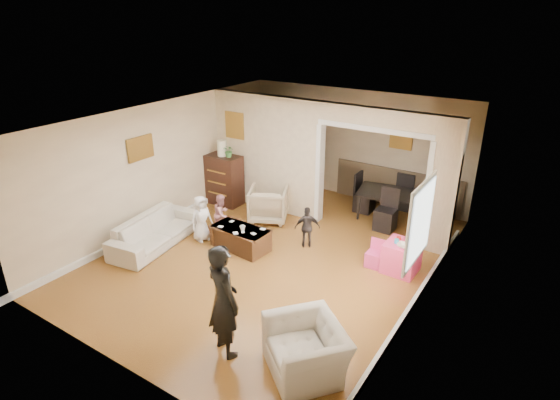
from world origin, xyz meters
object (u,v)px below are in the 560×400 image
Objects in this scene: table_lamp at (222,148)px; dresser at (224,180)px; coffee_cup at (243,228)px; play_table at (401,257)px; coffee_table at (241,238)px; child_kneel_a at (201,219)px; child_toddler at (307,227)px; armchair_front at (306,349)px; armchair_back at (268,204)px; dining_table at (396,206)px; adult_person at (223,301)px; child_kneel_b at (222,214)px; sofa at (155,231)px; cyan_cup at (397,241)px.

dresser is at bearing 0.00° from table_lamp.
coffee_cup is 0.18× the size of play_table.
dresser is 4.62m from play_table.
play_table reaches higher than coffee_table.
child_kneel_a is 1.13× the size of child_toddler.
armchair_front reaches higher than play_table.
armchair_front is 1.09× the size of child_kneel_a.
play_table is at bearing 145.85° from armchair_back.
adult_person is at bearing -106.08° from dining_table.
coffee_cup is at bearing -134.38° from dining_table.
armchair_front is 1.19× the size of child_kneel_b.
table_lamp is at bearing 137.21° from coffee_table.
coffee_cup is at bearing -42.04° from table_lamp.
child_kneel_b is at bearing 41.89° from armchair_back.
armchair_front is at bearing -38.33° from coffee_table.
armchair_front is at bearing -115.79° from sofa.
coffee_cup is at bearing -161.98° from cyan_cup.
child_toddler is at bearing -16.39° from dresser.
dresser is 1.26× the size of child_kneel_a.
armchair_back reaches higher than dining_table.
dresser reaches higher than cyan_cup.
child_kneel_b is (-2.75, -2.63, 0.13)m from dining_table.
child_kneel_a is at bearing -165.01° from cyan_cup.
armchair_front is (2.95, -3.47, -0.04)m from armchair_back.
sofa is 1.35m from child_kneel_b.
child_kneel_b is at bearing -28.88° from adult_person.
table_lamp reaches higher than cyan_cup.
play_table is at bearing -90.79° from adult_person.
cyan_cup is at bearing -95.22° from child_kneel_b.
child_kneel_a reaches higher than child_toddler.
coffee_table is 2.94m from adult_person.
child_kneel_b reaches higher than coffee_cup.
child_toddler reaches higher than dining_table.
adult_person is at bearing -116.40° from child_kneel_a.
adult_person reaches higher than child_toddler.
dresser reaches higher than coffee_cup.
table_lamp is 4.50× the size of cyan_cup.
coffee_cup is (1.78, -1.60, -0.89)m from table_lamp.
child_kneel_a reaches higher than coffee_cup.
dresser is 2.39m from coffee_cup.
dining_table is at bearing 112.09° from play_table.
coffee_cup is (0.10, -0.05, 0.26)m from coffee_table.
dresser reaches higher than sofa.
play_table is 0.35× the size of adult_person.
play_table is (4.56, -0.68, -0.32)m from dresser.
play_table is at bearing 16.85° from coffee_table.
play_table is 3.88m from child_kneel_a.
dresser is at bearing 42.14° from child_kneel_a.
dresser is at bearing 171.54° from play_table.
child_toddler reaches higher than play_table.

